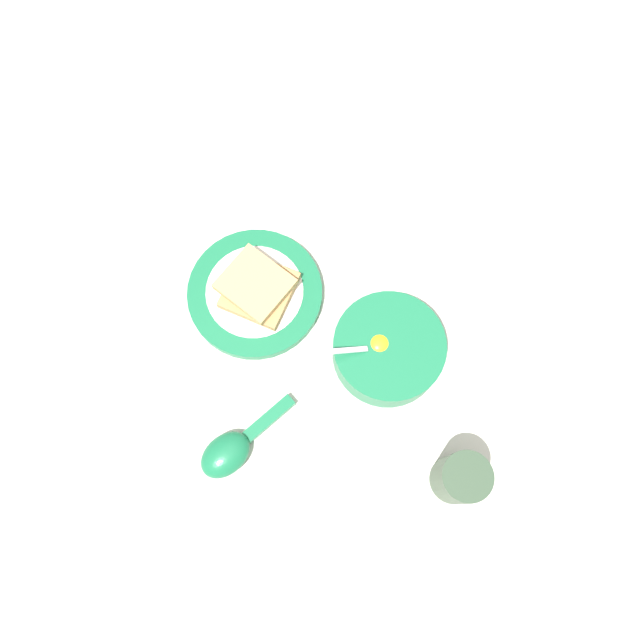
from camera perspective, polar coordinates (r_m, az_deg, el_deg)
The scene contains 6 objects.
ground_plane at distance 0.86m, azimuth 3.23°, elevation -7.29°, with size 3.00×3.00×0.00m, color beige.
egg_bowl at distance 0.85m, azimuth 6.24°, elevation -2.68°, with size 0.15×0.15×0.08m.
toast_plate at distance 0.90m, azimuth -5.95°, elevation 2.45°, with size 0.19×0.19×0.02m.
toast_sandwich at distance 0.87m, azimuth -5.75°, elevation 2.98°, with size 0.12×0.12×0.03m.
soup_spoon at distance 0.85m, azimuth -8.07°, elevation -11.64°, with size 0.05×0.15×0.03m.
drinking_cup at distance 0.82m, azimuth 12.73°, elevation -13.92°, with size 0.06×0.06×0.09m.
Camera 1 is at (0.08, -0.13, 0.85)m, focal length 35.00 mm.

